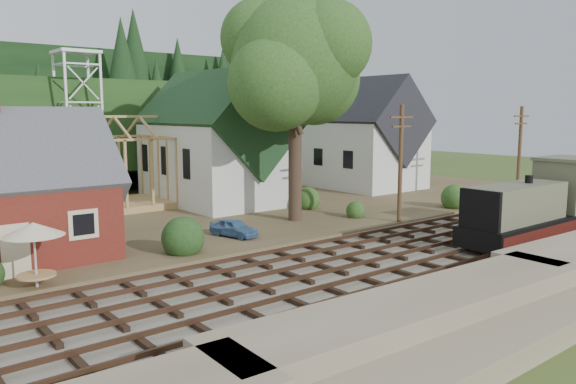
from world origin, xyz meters
TOP-DOWN VIEW (x-y plane):
  - ground at (0.00, 0.00)m, footprint 140.00×140.00m
  - embankment at (0.00, -8.50)m, footprint 64.00×5.00m
  - railroad_bed at (0.00, 0.00)m, footprint 64.00×11.00m
  - village_flat at (0.00, 18.00)m, footprint 64.00×26.00m
  - hillside at (0.00, 42.00)m, footprint 70.00×28.96m
  - ridge at (0.00, 58.00)m, footprint 80.00×20.00m
  - church at (2.00, 19.68)m, footprint 8.40×15.17m
  - farmhouse at (18.00, 19.00)m, footprint 8.40×10.80m
  - timber_frame at (-6.00, 22.00)m, footprint 8.20×6.20m
  - lattice_tower at (-6.00, 28.00)m, footprint 3.20×3.20m
  - big_tree at (2.17, 10.08)m, footprint 10.90×8.40m
  - telegraph_pole_near at (7.00, 5.20)m, footprint 2.20×0.28m
  - telegraph_pole_far at (22.00, 5.20)m, footprint 2.20×0.28m
  - locomotive at (9.56, -3.00)m, footprint 11.62×2.90m
  - car_blue at (-4.01, 8.37)m, footprint 1.99×3.32m
  - car_red at (21.18, 16.90)m, footprint 4.40×2.74m
  - patio_set at (-15.71, 5.50)m, footprint 2.46×2.46m

SIDE VIEW (x-z plane):
  - ground at x=0.00m, z-range 0.00..0.00m
  - embankment at x=0.00m, z-range -0.80..0.80m
  - hillside at x=0.00m, z-range -6.37..6.37m
  - ridge at x=0.00m, z-range -6.00..6.00m
  - railroad_bed at x=0.00m, z-range 0.00..0.16m
  - village_flat at x=0.00m, z-range 0.00..0.30m
  - car_blue at x=-4.01m, z-range 0.30..1.36m
  - car_red at x=21.18m, z-range 0.30..1.44m
  - locomotive at x=9.56m, z-range -0.26..4.40m
  - patio_set at x=-15.71m, z-range 1.26..4.00m
  - timber_frame at x=-6.00m, z-range -0.23..6.76m
  - telegraph_pole_near at x=7.00m, z-range 0.25..8.25m
  - telegraph_pole_far at x=22.00m, z-range 0.25..8.25m
  - farmhouse at x=18.00m, z-range -0.43..10.17m
  - church at x=2.00m, z-range -1.32..11.68m
  - lattice_tower at x=-6.00m, z-range 3.97..16.10m
  - big_tree at x=2.17m, z-range 2.87..17.57m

